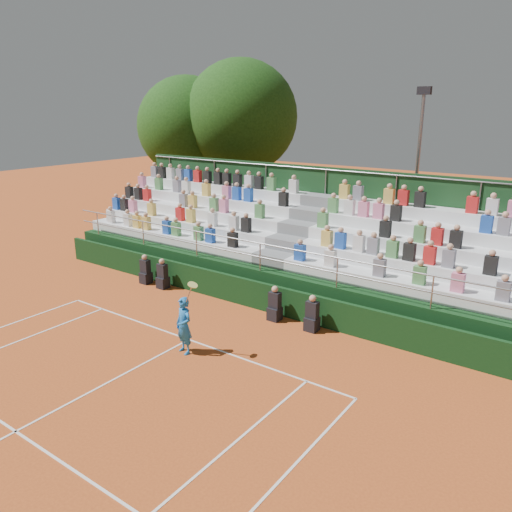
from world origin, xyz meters
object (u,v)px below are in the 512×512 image
Objects in this scene: tree_east at (241,117)px; floodlight_mast at (418,159)px; tennis_player at (184,325)px; tree_west at (187,127)px.

tree_east is 1.24× the size of floodlight_mast.
tree_east is at bearing 121.63° from tennis_player.
tree_west is 14.00m from floodlight_mast.
tennis_player is 14.33m from floodlight_mast.
tree_west is 1.13× the size of floodlight_mast.
tree_west is 3.49m from tree_east.
floodlight_mast reaches higher than tennis_player.
tree_west is 0.91× the size of tree_east.
tennis_player is 17.77m from tree_east.
tennis_player is 0.23× the size of tree_east.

